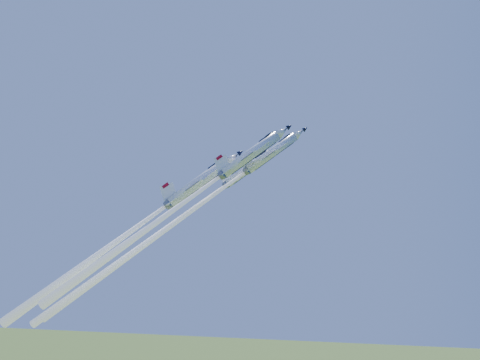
% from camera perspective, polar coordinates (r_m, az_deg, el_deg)
% --- Properties ---
extents(jet_lead, '(45.24, 14.38, 42.82)m').
position_cam_1_polar(jet_lead, '(103.17, -6.09, -3.94)').
color(jet_lead, white).
extents(jet_left, '(45.27, 14.31, 42.93)m').
position_cam_1_polar(jet_left, '(110.78, -8.05, -5.21)').
color(jet_left, white).
extents(jet_right, '(40.87, 13.59, 38.04)m').
position_cam_1_polar(jet_right, '(97.41, -6.99, -3.11)').
color(jet_right, white).
extents(jet_slot, '(41.46, 14.18, 38.15)m').
position_cam_1_polar(jet_slot, '(104.32, -11.57, -5.38)').
color(jet_slot, white).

